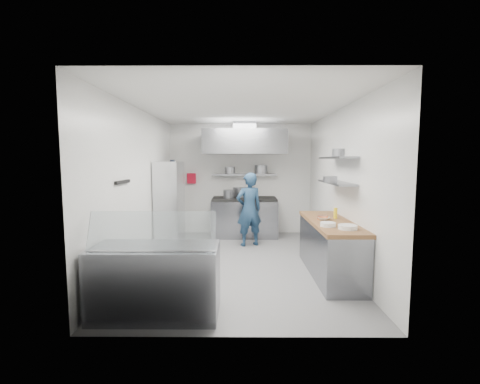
{
  "coord_description": "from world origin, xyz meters",
  "views": [
    {
      "loc": [
        0.03,
        -5.74,
        1.87
      ],
      "look_at": [
        0.0,
        0.6,
        1.25
      ],
      "focal_mm": 24.0,
      "sensor_mm": 36.0,
      "label": 1
    }
  ],
  "objects_px": {
    "wire_rack": "(170,204)",
    "display_case": "(156,281)",
    "gas_range": "(244,218)",
    "chef": "(249,209)"
  },
  "relations": [
    {
      "from": "wire_rack",
      "to": "gas_range",
      "type": "bearing_deg",
      "value": 30.07
    },
    {
      "from": "gas_range",
      "to": "display_case",
      "type": "xyz_separation_m",
      "value": [
        -1.1,
        -4.1,
        -0.03
      ]
    },
    {
      "from": "gas_range",
      "to": "wire_rack",
      "type": "bearing_deg",
      "value": -149.93
    },
    {
      "from": "wire_rack",
      "to": "display_case",
      "type": "relative_size",
      "value": 1.23
    },
    {
      "from": "chef",
      "to": "wire_rack",
      "type": "xyz_separation_m",
      "value": [
        -1.73,
        -0.06,
        0.12
      ]
    },
    {
      "from": "gas_range",
      "to": "chef",
      "type": "xyz_separation_m",
      "value": [
        0.1,
        -0.88,
        0.36
      ]
    },
    {
      "from": "gas_range",
      "to": "wire_rack",
      "type": "height_order",
      "value": "wire_rack"
    },
    {
      "from": "chef",
      "to": "wire_rack",
      "type": "bearing_deg",
      "value": -18.97
    },
    {
      "from": "display_case",
      "to": "chef",
      "type": "bearing_deg",
      "value": 69.6
    },
    {
      "from": "wire_rack",
      "to": "display_case",
      "type": "bearing_deg",
      "value": -80.47
    }
  ]
}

